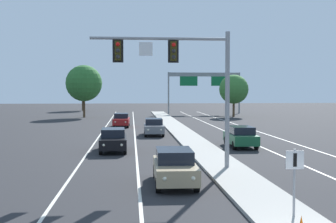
{
  "coord_description": "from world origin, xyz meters",
  "views": [
    {
      "loc": [
        -5.03,
        -11.05,
        4.26
      ],
      "look_at": [
        -3.2,
        10.6,
        3.2
      ],
      "focal_mm": 46.71,
      "sensor_mm": 36.0,
      "label": 1
    }
  ],
  "objects_px": {
    "car_oncoming_tan": "(174,166)",
    "tree_far_left_c": "(83,86)",
    "car_receding_green": "(241,136)",
    "tree_far_right_b": "(234,89)",
    "tree_far_left_a": "(84,83)",
    "car_oncoming_black": "(113,140)",
    "car_oncoming_red": "(121,120)",
    "median_sign_post": "(294,172)",
    "overhead_signal_mast": "(184,70)",
    "car_oncoming_grey": "(154,127)",
    "highway_sign_gantry": "(204,80)"
  },
  "relations": [
    {
      "from": "car_oncoming_tan",
      "to": "tree_far_left_c",
      "type": "relative_size",
      "value": 0.58
    },
    {
      "from": "car_oncoming_grey",
      "to": "car_oncoming_red",
      "type": "relative_size",
      "value": 1.0
    },
    {
      "from": "highway_sign_gantry",
      "to": "tree_far_left_c",
      "type": "relative_size",
      "value": 1.72
    },
    {
      "from": "car_oncoming_tan",
      "to": "tree_far_left_a",
      "type": "bearing_deg",
      "value": 100.62
    },
    {
      "from": "median_sign_post",
      "to": "car_oncoming_grey",
      "type": "xyz_separation_m",
      "value": [
        -3.17,
        27.4,
        -0.77
      ]
    },
    {
      "from": "overhead_signal_mast",
      "to": "tree_far_left_c",
      "type": "height_order",
      "value": "tree_far_left_c"
    },
    {
      "from": "tree_far_right_b",
      "to": "tree_far_left_a",
      "type": "bearing_deg",
      "value": 179.35
    },
    {
      "from": "overhead_signal_mast",
      "to": "tree_far_right_b",
      "type": "relative_size",
      "value": 1.09
    },
    {
      "from": "overhead_signal_mast",
      "to": "car_oncoming_grey",
      "type": "height_order",
      "value": "overhead_signal_mast"
    },
    {
      "from": "median_sign_post",
      "to": "car_oncoming_red",
      "type": "relative_size",
      "value": 0.49
    },
    {
      "from": "tree_far_right_b",
      "to": "overhead_signal_mast",
      "type": "bearing_deg",
      "value": -106.52
    },
    {
      "from": "car_receding_green",
      "to": "highway_sign_gantry",
      "type": "bearing_deg",
      "value": 83.77
    },
    {
      "from": "overhead_signal_mast",
      "to": "car_oncoming_red",
      "type": "distance_m",
      "value": 28.66
    },
    {
      "from": "car_oncoming_red",
      "to": "highway_sign_gantry",
      "type": "height_order",
      "value": "highway_sign_gantry"
    },
    {
      "from": "car_oncoming_black",
      "to": "car_oncoming_red",
      "type": "height_order",
      "value": "same"
    },
    {
      "from": "tree_far_left_a",
      "to": "car_oncoming_tan",
      "type": "bearing_deg",
      "value": -79.38
    },
    {
      "from": "car_oncoming_tan",
      "to": "tree_far_right_b",
      "type": "distance_m",
      "value": 51.43
    },
    {
      "from": "car_receding_green",
      "to": "tree_far_left_c",
      "type": "bearing_deg",
      "value": 106.8
    },
    {
      "from": "car_oncoming_red",
      "to": "tree_far_left_c",
      "type": "relative_size",
      "value": 0.59
    },
    {
      "from": "highway_sign_gantry",
      "to": "tree_far_left_c",
      "type": "distance_m",
      "value": 27.1
    },
    {
      "from": "car_oncoming_red",
      "to": "overhead_signal_mast",
      "type": "bearing_deg",
      "value": -82.08
    },
    {
      "from": "car_oncoming_black",
      "to": "car_receding_green",
      "type": "distance_m",
      "value": 9.51
    },
    {
      "from": "car_oncoming_black",
      "to": "car_oncoming_grey",
      "type": "distance_m",
      "value": 11.13
    },
    {
      "from": "car_oncoming_grey",
      "to": "car_receding_green",
      "type": "xyz_separation_m",
      "value": [
        6.02,
        -9.22,
        0.0
      ]
    },
    {
      "from": "car_oncoming_grey",
      "to": "tree_far_right_b",
      "type": "distance_m",
      "value": 31.28
    },
    {
      "from": "car_oncoming_tan",
      "to": "car_receding_green",
      "type": "relative_size",
      "value": 1.0
    },
    {
      "from": "car_oncoming_tan",
      "to": "car_oncoming_red",
      "type": "relative_size",
      "value": 1.0
    },
    {
      "from": "car_oncoming_black",
      "to": "car_oncoming_grey",
      "type": "xyz_separation_m",
      "value": [
        3.39,
        10.6,
        0.0
      ]
    },
    {
      "from": "car_oncoming_grey",
      "to": "overhead_signal_mast",
      "type": "bearing_deg",
      "value": -88.02
    },
    {
      "from": "car_receding_green",
      "to": "tree_far_right_b",
      "type": "distance_m",
      "value": 37.92
    },
    {
      "from": "tree_far_left_a",
      "to": "car_receding_green",
      "type": "bearing_deg",
      "value": -67.36
    },
    {
      "from": "car_oncoming_tan",
      "to": "tree_far_right_b",
      "type": "height_order",
      "value": "tree_far_right_b"
    },
    {
      "from": "car_receding_green",
      "to": "tree_far_left_a",
      "type": "bearing_deg",
      "value": 112.64
    },
    {
      "from": "highway_sign_gantry",
      "to": "car_receding_green",
      "type": "bearing_deg",
      "value": -96.23
    },
    {
      "from": "car_oncoming_red",
      "to": "tree_far_left_a",
      "type": "distance_m",
      "value": 19.69
    },
    {
      "from": "tree_far_left_c",
      "to": "highway_sign_gantry",
      "type": "bearing_deg",
      "value": -30.55
    },
    {
      "from": "car_oncoming_tan",
      "to": "car_oncoming_black",
      "type": "height_order",
      "value": "same"
    },
    {
      "from": "car_oncoming_black",
      "to": "car_oncoming_grey",
      "type": "bearing_deg",
      "value": 72.26
    },
    {
      "from": "car_oncoming_tan",
      "to": "tree_far_right_b",
      "type": "relative_size",
      "value": 0.67
    },
    {
      "from": "car_oncoming_grey",
      "to": "car_oncoming_red",
      "type": "distance_m",
      "value": 10.28
    },
    {
      "from": "car_oncoming_red",
      "to": "tree_far_left_a",
      "type": "xyz_separation_m",
      "value": [
        -6.2,
        18.14,
        4.52
      ]
    },
    {
      "from": "overhead_signal_mast",
      "to": "car_oncoming_tan",
      "type": "xyz_separation_m",
      "value": [
        -0.82,
        -3.34,
        -4.51
      ]
    },
    {
      "from": "car_receding_green",
      "to": "tree_far_left_c",
      "type": "relative_size",
      "value": 0.58
    },
    {
      "from": "car_oncoming_tan",
      "to": "tree_far_left_a",
      "type": "relative_size",
      "value": 0.55
    },
    {
      "from": "car_oncoming_tan",
      "to": "tree_far_left_c",
      "type": "xyz_separation_m",
      "value": [
        -12.03,
        72.79,
        4.21
      ]
    },
    {
      "from": "car_oncoming_red",
      "to": "tree_far_right_b",
      "type": "relative_size",
      "value": 0.67
    },
    {
      "from": "median_sign_post",
      "to": "tree_far_left_c",
      "type": "height_order",
      "value": "tree_far_left_c"
    },
    {
      "from": "tree_far_right_b",
      "to": "car_oncoming_tan",
      "type": "bearing_deg",
      "value": -106.33
    },
    {
      "from": "car_oncoming_black",
      "to": "highway_sign_gantry",
      "type": "distance_m",
      "value": 50.43
    },
    {
      "from": "median_sign_post",
      "to": "car_receding_green",
      "type": "distance_m",
      "value": 18.41
    }
  ]
}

